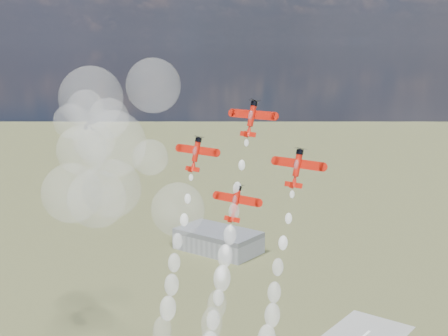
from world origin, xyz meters
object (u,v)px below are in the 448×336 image
hangar (218,240)px  plane_slot (236,202)px  plane_lead (251,118)px  plane_left (196,153)px  plane_right (297,167)px

hangar → plane_slot: bearing=-51.4°
plane_lead → plane_left: plane_lead is taller
plane_left → hangar: bearing=125.9°
plane_slot → plane_left: bearing=167.8°
hangar → plane_lead: 237.19m
hangar → plane_right: bearing=-48.0°
plane_right → hangar: bearing=132.0°
plane_slot → hangar: bearing=128.6°
plane_lead → plane_left: bearing=-167.8°
plane_left → plane_right: size_ratio=1.00×
plane_lead → plane_right: (15.02, -3.26, -10.00)m
plane_lead → plane_left: size_ratio=1.00×
plane_left → plane_slot: plane_left is taller
plane_lead → plane_slot: 21.02m
hangar → plane_slot: size_ratio=3.93×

